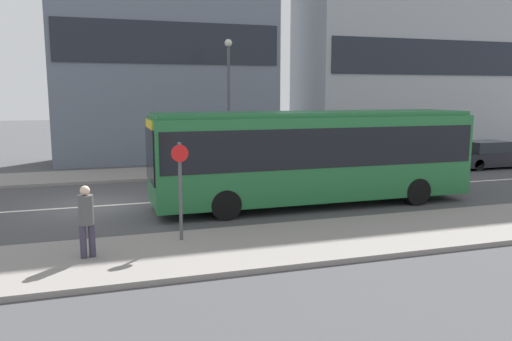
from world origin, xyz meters
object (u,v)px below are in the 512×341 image
at_px(city_bus, 313,152).
at_px(parked_car_0, 401,159).
at_px(bus_stop_sign, 180,184).
at_px(street_lamp, 229,91).
at_px(parked_car_1, 487,155).
at_px(pedestrian_near_stop, 86,217).

xyz_separation_m(city_bus, parked_car_0, (7.37, 5.59, -1.27)).
relative_size(parked_car_0, bus_stop_sign, 1.65).
height_order(parked_car_0, bus_stop_sign, bus_stop_sign).
height_order(city_bus, street_lamp, street_lamp).
bearing_deg(parked_car_0, parked_car_1, -3.97).
distance_m(parked_car_1, bus_stop_sign, 19.56).
distance_m(parked_car_0, parked_car_1, 4.99).
bearing_deg(parked_car_0, city_bus, -142.80).
distance_m(parked_car_0, street_lamp, 9.31).
bearing_deg(parked_car_1, city_bus, -156.97).
xyz_separation_m(parked_car_0, bus_stop_sign, (-12.57, -8.91, 1.01)).
xyz_separation_m(city_bus, bus_stop_sign, (-5.21, -3.31, -0.26)).
distance_m(parked_car_0, bus_stop_sign, 15.44).
relative_size(parked_car_0, pedestrian_near_stop, 2.47).
bearing_deg(street_lamp, city_bus, -82.37).
bearing_deg(parked_car_1, street_lamp, 169.59).
height_order(parked_car_1, pedestrian_near_stop, pedestrian_near_stop).
height_order(parked_car_0, street_lamp, street_lamp).
bearing_deg(parked_car_0, street_lamp, 165.88).
xyz_separation_m(parked_car_1, pedestrian_near_stop, (-19.86, -9.30, 0.44)).
xyz_separation_m(parked_car_1, street_lamp, (-13.38, 2.46, 3.37)).
xyz_separation_m(parked_car_0, pedestrian_near_stop, (-14.87, -9.65, 0.48)).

